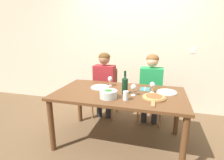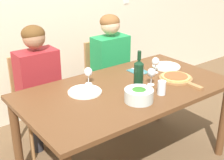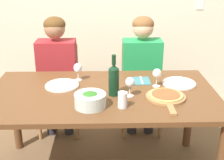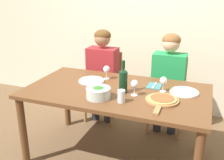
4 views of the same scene
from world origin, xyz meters
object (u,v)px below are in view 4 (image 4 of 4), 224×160
object	(u,v)px
person_woman	(102,68)
wine_glass_left	(106,70)
person_man	(168,75)
water_tumbler	(121,96)
chair_right	(168,91)
wine_bottle	(123,80)
dinner_plate_left	(92,81)
wine_glass_centre	(135,85)
pizza_on_board	(162,100)
fork_on_napkin	(154,86)
wine_glass_right	(163,81)
dinner_plate_right	(184,92)
broccoli_bowl	(98,93)
chair_left	(106,83)

from	to	relation	value
person_woman	wine_glass_left	bearing A→B (deg)	-62.14
person_man	water_tumbler	xyz separation A→B (m)	(-0.25, -0.99, 0.09)
chair_right	wine_bottle	world-z (taller)	wine_bottle
dinner_plate_left	wine_glass_centre	world-z (taller)	wine_glass_centre
wine_bottle	person_woman	bearing A→B (deg)	124.75
chair_right	dinner_plate_left	bearing A→B (deg)	-135.47
pizza_on_board	fork_on_napkin	distance (m)	0.38
person_woman	person_man	size ratio (longest dim) A/B	1.00
dinner_plate_left	fork_on_napkin	world-z (taller)	dinner_plate_left
wine_glass_right	wine_glass_centre	bearing A→B (deg)	-141.38
chair_right	person_man	size ratio (longest dim) A/B	0.74
pizza_on_board	wine_glass_centre	xyz separation A→B (m)	(-0.26, 0.05, 0.09)
dinner_plate_right	person_woman	bearing A→B (deg)	151.92
person_man	dinner_plate_left	size ratio (longest dim) A/B	4.46
broccoli_bowl	person_woman	bearing A→B (deg)	110.78
dinner_plate_left	wine_glass_left	size ratio (longest dim) A/B	1.81
chair_right	wine_glass_centre	world-z (taller)	wine_glass_centre
person_man	broccoli_bowl	world-z (taller)	person_man
person_woman	dinner_plate_right	world-z (taller)	person_woman
person_man	wine_glass_centre	size ratio (longest dim) A/B	8.08
dinner_plate_right	wine_glass_left	size ratio (longest dim) A/B	1.81
dinner_plate_left	wine_glass_right	size ratio (longest dim) A/B	1.81
person_man	dinner_plate_right	xyz separation A→B (m)	(0.24, -0.58, 0.04)
person_man	wine_glass_left	world-z (taller)	person_man
wine_bottle	wine_glass_centre	world-z (taller)	wine_bottle
person_man	water_tumbler	distance (m)	1.03
wine_bottle	broccoli_bowl	xyz separation A→B (m)	(-0.17, -0.20, -0.08)
person_woman	water_tumbler	distance (m)	1.16
wine_bottle	wine_glass_right	size ratio (longest dim) A/B	2.09
person_man	water_tumbler	world-z (taller)	person_man
pizza_on_board	wine_glass_left	world-z (taller)	wine_glass_left
wine_glass_left	wine_glass_right	distance (m)	0.66
chair_right	person_woman	world-z (taller)	person_woman
wine_glass_centre	fork_on_napkin	world-z (taller)	wine_glass_centre
pizza_on_board	wine_bottle	bearing A→B (deg)	168.65
wine_glass_centre	fork_on_napkin	size ratio (longest dim) A/B	0.84
water_tumbler	pizza_on_board	bearing A→B (deg)	22.62
person_woman	dinner_plate_left	bearing A→B (deg)	-77.97
person_woman	water_tumbler	xyz separation A→B (m)	(0.59, -0.99, 0.09)
chair_right	wine_glass_right	world-z (taller)	wine_glass_right
chair_left	pizza_on_board	bearing A→B (deg)	-46.28
wine_bottle	wine_glass_right	world-z (taller)	wine_bottle
chair_left	wine_glass_right	distance (m)	1.21
broccoli_bowl	wine_glass_centre	distance (m)	0.34
wine_glass_left	dinner_plate_right	bearing A→B (deg)	-7.47
dinner_plate_left	wine_bottle	bearing A→B (deg)	-23.63
wine_bottle	dinner_plate_right	size ratio (longest dim) A/B	1.16
wine_bottle	dinner_plate_left	distance (m)	0.46
water_tumbler	wine_glass_left	bearing A→B (deg)	123.48
person_man	broccoli_bowl	xyz separation A→B (m)	(-0.48, -0.97, 0.08)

